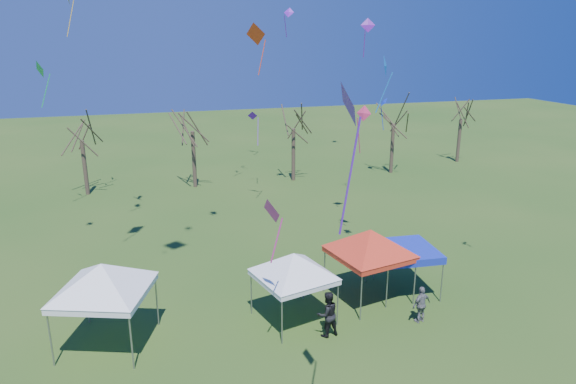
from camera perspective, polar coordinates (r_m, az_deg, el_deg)
name	(u,v)px	position (r m, az deg, el deg)	size (l,w,h in m)	color
ground	(324,343)	(21.74, 4.02, -16.41)	(140.00, 140.00, 0.00)	#264C18
tree_1	(79,121)	(42.29, -22.16, 7.30)	(3.42, 3.42, 7.54)	#3D2D21
tree_2	(191,111)	(41.94, -10.69, 8.86)	(3.71, 3.71, 8.18)	#3D2D21
tree_3	(294,110)	(43.30, 0.62, 9.11)	(3.59, 3.59, 7.91)	#3D2D21
tree_4	(395,106)	(46.82, 11.76, 9.33)	(3.58, 3.58, 7.89)	#3D2D21
tree_5	(462,104)	(52.97, 18.82, 9.27)	(3.39, 3.39, 7.46)	#3D2D21
tent_white_west	(102,269)	(21.27, -20.01, -8.08)	(4.37, 4.37, 4.10)	gray
tent_white_mid	(294,258)	(21.88, 0.64, -7.34)	(4.01, 4.01, 3.65)	gray
tent_red	(371,234)	(23.89, 9.15, -4.67)	(4.45, 4.45, 4.01)	gray
tent_blue	(404,251)	(25.25, 12.77, -6.46)	(3.12, 3.12, 2.28)	gray
person_grey	(421,304)	(23.39, 14.59, -12.00)	(0.98, 0.41, 1.67)	slate
person_dark	(327,314)	(21.74, 4.39, -13.37)	(0.96, 0.75, 1.97)	black
kite_19	(289,13)	(38.06, 0.07, 19.25)	(0.85, 0.76, 2.02)	purple
kite_13	(41,70)	(37.24, -25.78, 12.15)	(1.03, 1.20, 2.96)	green
kite_17	(363,115)	(29.21, 8.37, 8.51)	(0.74, 0.83, 2.81)	#E73365
kite_5	(350,106)	(12.18, 6.92, 9.44)	(0.67, 1.20, 3.73)	#5618AD
kite_27	(386,67)	(22.10, 10.80, 13.51)	(0.77, 0.94, 2.40)	blue
kite_11	(256,34)	(33.66, -3.55, 17.11)	(1.38, 1.45, 3.23)	red
kite_22	(253,117)	(40.82, -3.91, 8.33)	(0.96, 0.84, 2.69)	#6A1BC3
kite_18	(368,26)	(30.38, 8.86, 17.76)	(0.88, 0.55, 2.15)	#6D17A5
kite_12	(384,103)	(45.14, 10.57, 9.73)	(0.74, 1.01, 2.87)	#122EC3
kite_1	(273,211)	(18.24, -1.71, -2.16)	(0.74, 1.13, 2.38)	#CC2D87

